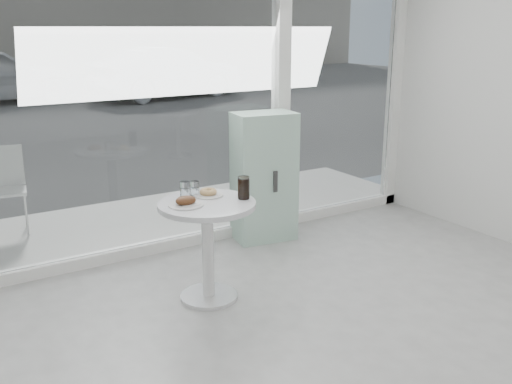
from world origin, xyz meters
TOP-DOWN VIEW (x-y plane):
  - storefront at (0.07, 3.00)m, footprint 5.00×0.14m
  - main_table at (-0.50, 1.90)m, footprint 0.72×0.72m
  - patio_deck at (0.00, 3.80)m, footprint 5.60×1.60m
  - mint_cabinet at (0.56, 2.78)m, footprint 0.62×0.47m
  - patio_chair at (-1.53, 4.19)m, footprint 0.42×0.42m
  - car_silver at (4.42, 13.95)m, footprint 4.60×2.40m
  - plate_fritter at (-0.66, 1.90)m, footprint 0.25×0.25m
  - plate_donut at (-0.42, 2.04)m, footprint 0.22×0.22m
  - water_tumbler_a at (-0.58, 2.10)m, footprint 0.08×0.08m
  - water_tumbler_b at (-0.50, 2.10)m, footprint 0.07×0.07m
  - cola_glass at (-0.23, 1.83)m, footprint 0.09×0.09m

SIDE VIEW (x-z plane):
  - patio_deck at x=0.00m, z-range 0.00..0.05m
  - patio_chair at x=-1.53m, z-range 0.11..0.94m
  - main_table at x=-0.50m, z-range 0.17..0.94m
  - mint_cabinet at x=0.56m, z-range 0.00..1.24m
  - car_silver at x=4.42m, z-range 0.00..1.44m
  - plate_donut at x=-0.42m, z-range 0.76..0.82m
  - plate_fritter at x=-0.66m, z-range 0.76..0.83m
  - water_tumbler_b at x=-0.50m, z-range 0.76..0.88m
  - water_tumbler_a at x=-0.58m, z-range 0.76..0.89m
  - cola_glass at x=-0.23m, z-range 0.77..0.94m
  - storefront at x=0.07m, z-range 0.21..3.21m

